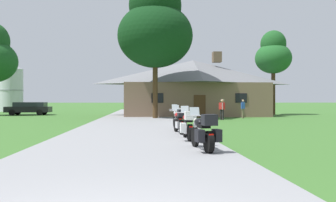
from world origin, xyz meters
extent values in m
plane|color=#386628|center=(0.00, 20.00, 0.00)|extent=(500.00, 500.00, 0.00)
cube|color=gray|center=(0.00, 18.00, 0.03)|extent=(6.40, 80.00, 0.06)
cylinder|color=black|center=(2.17, 7.61, 0.38)|extent=(0.19, 0.65, 0.64)
cylinder|color=black|center=(2.36, 6.18, 0.38)|extent=(0.24, 0.65, 0.64)
cube|color=silver|center=(2.27, 6.88, 0.44)|extent=(0.33, 0.59, 0.30)
ellipsoid|color=black|center=(2.24, 7.14, 0.89)|extent=(0.37, 0.55, 0.26)
cube|color=black|center=(2.30, 6.68, 0.80)|extent=(0.35, 0.55, 0.10)
cylinder|color=silver|center=(2.18, 7.57, 1.08)|extent=(0.66, 0.12, 0.03)
cylinder|color=silver|center=(2.17, 7.61, 0.74)|extent=(0.09, 0.24, 0.73)
cube|color=#B2BCC6|center=(2.17, 7.67, 1.22)|extent=(0.33, 0.15, 0.27)
sphere|color=silver|center=(2.18, 7.57, 0.94)|extent=(0.11, 0.11, 0.11)
cube|color=black|center=(2.37, 6.13, 1.02)|extent=(0.44, 0.41, 0.32)
cube|color=red|center=(2.39, 5.97, 0.60)|extent=(0.14, 0.05, 0.06)
cylinder|color=silver|center=(2.46, 6.52, 0.28)|extent=(0.14, 0.55, 0.07)
cube|color=black|center=(2.10, 6.20, 0.56)|extent=(0.25, 0.42, 0.36)
cube|color=black|center=(2.61, 6.27, 0.56)|extent=(0.25, 0.42, 0.36)
cylinder|color=black|center=(2.20, 10.60, 0.38)|extent=(0.12, 0.64, 0.64)
cylinder|color=black|center=(2.22, 9.16, 0.38)|extent=(0.16, 0.64, 0.64)
cube|color=silver|center=(2.21, 9.86, 0.44)|extent=(0.27, 0.56, 0.30)
ellipsoid|color=maroon|center=(2.21, 10.12, 0.89)|extent=(0.31, 0.52, 0.26)
cube|color=black|center=(2.21, 9.66, 0.80)|extent=(0.29, 0.52, 0.10)
cylinder|color=silver|center=(2.20, 10.56, 1.08)|extent=(0.66, 0.04, 0.03)
cylinder|color=silver|center=(2.20, 10.60, 0.74)|extent=(0.06, 0.24, 0.73)
cube|color=#B2BCC6|center=(2.20, 10.66, 1.22)|extent=(0.32, 0.11, 0.27)
sphere|color=silver|center=(2.20, 10.56, 0.94)|extent=(0.11, 0.11, 0.11)
cube|color=silver|center=(2.22, 9.11, 1.02)|extent=(0.40, 0.37, 0.32)
cube|color=red|center=(2.22, 8.94, 0.60)|extent=(0.14, 0.03, 0.06)
cylinder|color=silver|center=(2.36, 9.48, 0.28)|extent=(0.08, 0.55, 0.07)
cube|color=silver|center=(1.96, 9.20, 0.56)|extent=(0.21, 0.40, 0.36)
cube|color=silver|center=(2.48, 9.21, 0.56)|extent=(0.21, 0.40, 0.36)
cylinder|color=black|center=(2.08, 13.25, 0.38)|extent=(0.17, 0.65, 0.64)
cylinder|color=black|center=(2.22, 11.82, 0.38)|extent=(0.21, 0.65, 0.64)
cube|color=silver|center=(2.15, 12.52, 0.44)|extent=(0.31, 0.58, 0.30)
ellipsoid|color=maroon|center=(2.13, 12.77, 0.89)|extent=(0.35, 0.55, 0.26)
cube|color=black|center=(2.17, 12.32, 0.80)|extent=(0.33, 0.54, 0.10)
cylinder|color=silver|center=(2.09, 13.21, 1.08)|extent=(0.66, 0.09, 0.03)
cylinder|color=silver|center=(2.08, 13.25, 0.74)|extent=(0.08, 0.24, 0.73)
cube|color=#B2BCC6|center=(2.08, 13.31, 1.22)|extent=(0.33, 0.14, 0.27)
sphere|color=silver|center=(2.09, 13.21, 0.94)|extent=(0.11, 0.11, 0.11)
cube|color=black|center=(2.22, 11.77, 1.02)|extent=(0.43, 0.40, 0.32)
cube|color=red|center=(2.24, 11.60, 0.60)|extent=(0.14, 0.04, 0.06)
cylinder|color=silver|center=(2.33, 12.15, 0.28)|extent=(0.12, 0.55, 0.07)
cylinder|color=black|center=(2.28, 16.00, 0.38)|extent=(0.16, 0.65, 0.64)
cylinder|color=black|center=(2.40, 14.57, 0.38)|extent=(0.21, 0.65, 0.64)
cube|color=silver|center=(2.34, 15.26, 0.44)|extent=(0.31, 0.58, 0.30)
ellipsoid|color=#B2B5BC|center=(2.32, 15.52, 0.89)|extent=(0.34, 0.54, 0.26)
cube|color=black|center=(2.36, 15.07, 0.80)|extent=(0.32, 0.54, 0.10)
cylinder|color=silver|center=(2.28, 15.96, 1.08)|extent=(0.66, 0.09, 0.03)
cylinder|color=silver|center=(2.28, 16.00, 0.74)|extent=(0.08, 0.24, 0.73)
cube|color=#B2BCC6|center=(2.28, 16.06, 1.22)|extent=(0.33, 0.14, 0.27)
sphere|color=silver|center=(2.28, 15.96, 0.94)|extent=(0.11, 0.11, 0.11)
cube|color=silver|center=(2.40, 14.52, 1.02)|extent=(0.43, 0.39, 0.32)
cube|color=red|center=(2.42, 14.35, 0.60)|extent=(0.14, 0.04, 0.06)
cylinder|color=silver|center=(2.51, 14.90, 0.28)|extent=(0.12, 0.55, 0.07)
cube|color=brown|center=(5.79, 33.08, 1.65)|extent=(14.10, 8.49, 3.30)
pyramid|color=slate|center=(5.79, 33.08, 4.57)|extent=(14.94, 9.00, 2.53)
cube|color=brown|center=(8.32, 33.08, 6.18)|extent=(0.90, 0.90, 1.10)
cube|color=#472D19|center=(5.79, 28.80, 1.05)|extent=(1.10, 0.08, 2.10)
cube|color=black|center=(1.84, 28.80, 1.82)|extent=(1.10, 0.06, 0.90)
cube|color=black|center=(9.73, 28.80, 1.82)|extent=(1.10, 0.06, 0.90)
cylinder|color=#75664C|center=(9.49, 27.18, 0.43)|extent=(0.14, 0.14, 0.86)
cylinder|color=#75664C|center=(9.36, 27.06, 0.43)|extent=(0.14, 0.14, 0.86)
cube|color=#2D56AD|center=(9.42, 27.12, 1.14)|extent=(0.41, 0.41, 0.56)
cylinder|color=#2D56AD|center=(9.59, 27.28, 1.12)|extent=(0.09, 0.09, 0.58)
cylinder|color=#2D56AD|center=(9.25, 26.97, 1.12)|extent=(0.09, 0.09, 0.58)
sphere|color=tan|center=(9.42, 27.12, 1.56)|extent=(0.21, 0.21, 0.21)
cylinder|color=#75664C|center=(6.99, 24.55, 0.43)|extent=(0.14, 0.14, 0.86)
cylinder|color=#75664C|center=(7.05, 24.72, 0.43)|extent=(0.14, 0.14, 0.86)
cube|color=gray|center=(7.02, 24.63, 1.14)|extent=(0.32, 0.41, 0.56)
cylinder|color=gray|center=(6.95, 24.42, 1.12)|extent=(0.09, 0.09, 0.58)
cylinder|color=gray|center=(7.09, 24.85, 1.12)|extent=(0.09, 0.09, 0.58)
sphere|color=tan|center=(7.02, 24.63, 1.56)|extent=(0.21, 0.21, 0.21)
cylinder|color=#B2AD99|center=(7.02, 24.63, 1.66)|extent=(0.22, 0.22, 0.05)
cylinder|color=black|center=(7.00, 24.49, 0.43)|extent=(0.14, 0.14, 0.86)
cylinder|color=black|center=(6.85, 24.60, 0.43)|extent=(0.14, 0.14, 0.86)
cube|color=#A8231E|center=(6.93, 24.54, 1.14)|extent=(0.42, 0.39, 0.56)
cylinder|color=#A8231E|center=(7.11, 24.41, 1.12)|extent=(0.09, 0.09, 0.58)
cylinder|color=#A8231E|center=(6.74, 24.68, 1.12)|extent=(0.09, 0.09, 0.58)
sphere|color=tan|center=(6.93, 24.54, 1.56)|extent=(0.21, 0.21, 0.21)
cylinder|color=#422D19|center=(15.03, 34.61, 2.60)|extent=(0.44, 0.44, 5.20)
ellipsoid|color=#1E5623|center=(15.03, 34.61, 6.30)|extent=(4.01, 4.01, 3.41)
ellipsoid|color=#1B4E20|center=(15.03, 34.61, 7.91)|extent=(2.81, 2.81, 3.01)
cylinder|color=#422D19|center=(1.56, 26.80, 2.70)|extent=(0.44, 0.44, 5.41)
ellipsoid|color=#0F3314|center=(1.56, 26.80, 7.20)|extent=(6.53, 6.53, 5.55)
ellipsoid|color=black|center=(1.56, 26.80, 9.81)|extent=(4.57, 4.57, 4.90)
cylinder|color=#B2B7BC|center=(-18.42, 48.68, 3.06)|extent=(3.13, 3.13, 6.12)
cone|color=#999EA3|center=(-18.42, 48.68, 6.51)|extent=(3.19, 3.19, 0.78)
cylinder|color=gray|center=(-18.42, 48.68, 3.06)|extent=(3.22, 3.22, 0.15)
cube|color=black|center=(-11.83, 35.23, 0.62)|extent=(4.60, 1.85, 0.60)
cube|color=black|center=(-11.63, 35.23, 1.16)|extent=(3.22, 1.63, 0.48)
cylinder|color=black|center=(-13.26, 34.39, 0.32)|extent=(0.64, 0.22, 0.64)
cylinder|color=black|center=(-13.25, 36.08, 0.32)|extent=(0.64, 0.22, 0.64)
cylinder|color=black|center=(-10.40, 34.38, 0.32)|extent=(0.64, 0.22, 0.64)
cylinder|color=black|center=(-10.40, 36.07, 0.32)|extent=(0.64, 0.22, 0.64)
camera|label=1|loc=(0.45, -3.88, 1.57)|focal=37.81mm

